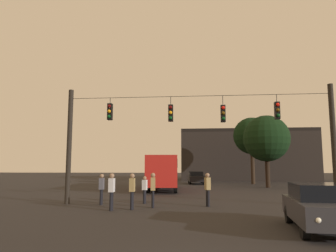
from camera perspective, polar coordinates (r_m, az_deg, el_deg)
ground_plane at (r=30.73m, az=5.31°, el=-11.12°), size 168.00×168.00×0.00m
overhead_signal_span at (r=17.96m, az=4.95°, el=-1.64°), size 14.93×0.44×6.58m
city_bus at (r=30.20m, az=-0.89°, el=-7.68°), size 3.39×11.17×3.00m
car_near_right at (r=12.03m, az=25.39°, el=-12.71°), size 2.25×4.47×1.52m
car_far_left at (r=40.10m, az=4.99°, el=-9.08°), size 2.13×4.44×1.52m
pedestrian_crossing_left at (r=16.20m, az=-6.39°, el=-11.04°), size 0.24×0.36×1.76m
pedestrian_crossing_center at (r=18.48m, az=-11.72°, el=-10.60°), size 0.27×0.38×1.69m
pedestrian_crossing_right at (r=16.87m, az=-2.70°, el=-10.90°), size 0.30×0.39×1.77m
pedestrian_near_bus at (r=18.84m, az=-4.17°, el=-10.96°), size 0.27×0.38×1.54m
pedestrian_trailing at (r=16.00m, az=-9.98°, el=-11.00°), size 0.24×0.36×1.77m
pedestrian_far_side at (r=17.51m, az=7.04°, el=-10.76°), size 0.34×0.42×1.75m
corner_building at (r=53.47m, az=13.46°, el=-5.18°), size 19.89×11.80×7.69m
tree_left_silhouette at (r=34.61m, az=17.05°, el=-2.15°), size 4.76×4.76×7.38m
tree_behind_building at (r=41.15m, az=14.64°, el=-1.74°), size 4.55×4.55×8.19m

